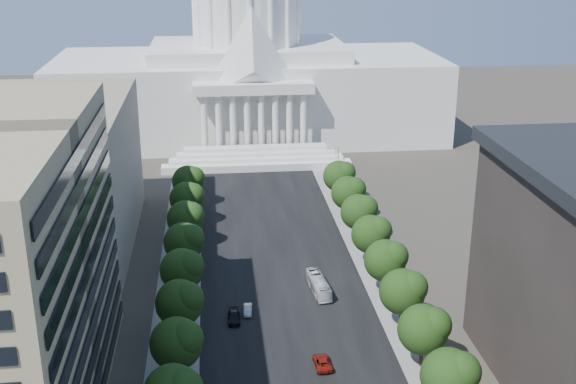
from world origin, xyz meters
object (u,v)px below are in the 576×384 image
object	(u,v)px
city_bus	(319,285)
car_red	(322,362)
car_silver	(248,310)
car_dark_b	(234,317)

from	to	relation	value
city_bus	car_red	bearing A→B (deg)	-102.96
car_silver	car_red	size ratio (longest dim) A/B	0.76
car_silver	car_dark_b	size ratio (longest dim) A/B	0.80
car_silver	car_dark_b	xyz separation A→B (m)	(-2.42, -2.38, 0.06)
car_red	car_dark_b	size ratio (longest dim) A/B	1.05
car_silver	city_bus	distance (m)	14.70
car_red	city_bus	distance (m)	23.98
car_silver	car_red	world-z (taller)	car_red
car_dark_b	city_bus	xyz separation A→B (m)	(15.60, 8.87, 0.71)
car_dark_b	city_bus	world-z (taller)	city_bus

